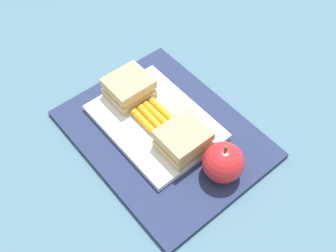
{
  "coord_description": "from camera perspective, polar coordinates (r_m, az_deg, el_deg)",
  "views": [
    {
      "loc": [
        0.34,
        -0.28,
        0.62
      ],
      "look_at": [
        0.01,
        0.0,
        0.04
      ],
      "focal_mm": 43.47,
      "sensor_mm": 36.0,
      "label": 1
    }
  ],
  "objects": [
    {
      "name": "ground_plane",
      "position": [
        0.76,
        -0.61,
        -1.32
      ],
      "size": [
        2.4,
        2.4,
        0.0
      ],
      "primitive_type": "plane",
      "color": "#42667A"
    },
    {
      "name": "lunchbag_mat",
      "position": [
        0.75,
        -0.61,
        -1.1
      ],
      "size": [
        0.36,
        0.28,
        0.01
      ],
      "primitive_type": "cube",
      "color": "navy",
      "rests_on": "ground_plane"
    },
    {
      "name": "food_tray",
      "position": [
        0.76,
        -1.82,
        0.57
      ],
      "size": [
        0.23,
        0.17,
        0.01
      ],
      "primitive_type": "cube",
      "color": "white",
      "rests_on": "lunchbag_mat"
    },
    {
      "name": "sandwich_half_left",
      "position": [
        0.78,
        -5.49,
        5.34
      ],
      "size": [
        0.07,
        0.08,
        0.04
      ],
      "color": "tan",
      "rests_on": "food_tray"
    },
    {
      "name": "sandwich_half_right",
      "position": [
        0.7,
        2.13,
        -1.94
      ],
      "size": [
        0.07,
        0.08,
        0.04
      ],
      "color": "tan",
      "rests_on": "food_tray"
    },
    {
      "name": "carrot_sticks_bundle",
      "position": [
        0.75,
        -1.83,
        1.15
      ],
      "size": [
        0.08,
        0.06,
        0.02
      ],
      "color": "orange",
      "rests_on": "food_tray"
    },
    {
      "name": "apple",
      "position": [
        0.68,
        7.75,
        -5.07
      ],
      "size": [
        0.07,
        0.07,
        0.08
      ],
      "color": "red",
      "rests_on": "lunchbag_mat"
    }
  ]
}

